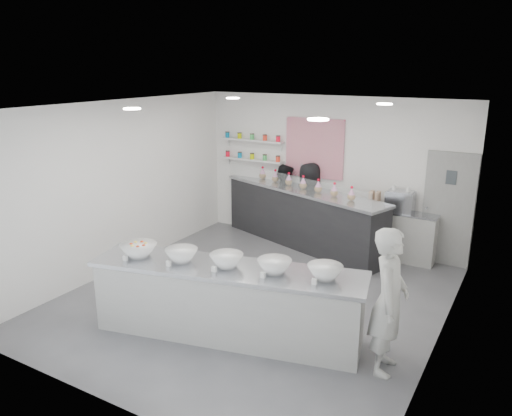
{
  "coord_description": "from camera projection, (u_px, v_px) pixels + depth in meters",
  "views": [
    {
      "loc": [
        3.63,
        -6.23,
        3.57
      ],
      "look_at": [
        -0.22,
        0.4,
        1.36
      ],
      "focal_mm": 35.0,
      "sensor_mm": 36.0,
      "label": 1
    }
  ],
  "objects": [
    {
      "name": "floor",
      "position": [
        255.0,
        298.0,
        7.92
      ],
      "size": [
        6.0,
        6.0,
        0.0
      ],
      "primitive_type": "plane",
      "color": "#515156",
      "rests_on": "ground"
    },
    {
      "name": "ceiling",
      "position": [
        255.0,
        106.0,
        7.08
      ],
      "size": [
        6.0,
        6.0,
        0.0
      ],
      "primitive_type": "plane",
      "rotation": [
        3.14,
        0.0,
        0.0
      ],
      "color": "white",
      "rests_on": "floor"
    },
    {
      "name": "back_wall",
      "position": [
        330.0,
        172.0,
        9.99
      ],
      "size": [
        5.5,
        0.0,
        5.5
      ],
      "primitive_type": "plane",
      "rotation": [
        1.57,
        0.0,
        0.0
      ],
      "color": "white",
      "rests_on": "floor"
    },
    {
      "name": "left_wall",
      "position": [
        121.0,
        186.0,
        8.82
      ],
      "size": [
        0.0,
        6.0,
        6.0
      ],
      "primitive_type": "plane",
      "rotation": [
        1.57,
        0.0,
        1.57
      ],
      "color": "white",
      "rests_on": "floor"
    },
    {
      "name": "right_wall",
      "position": [
        447.0,
        238.0,
        6.17
      ],
      "size": [
        0.0,
        6.0,
        6.0
      ],
      "primitive_type": "plane",
      "rotation": [
        1.57,
        0.0,
        -1.57
      ],
      "color": "white",
      "rests_on": "floor"
    },
    {
      "name": "back_door",
      "position": [
        448.0,
        210.0,
        8.99
      ],
      "size": [
        0.88,
        0.04,
        2.1
      ],
      "primitive_type": "cube",
      "color": "gray",
      "rests_on": "floor"
    },
    {
      "name": "pattern_panel",
      "position": [
        314.0,
        148.0,
        10.02
      ],
      "size": [
        1.25,
        0.03,
        1.2
      ],
      "primitive_type": "cube",
      "color": "#BB113D",
      "rests_on": "back_wall"
    },
    {
      "name": "jar_shelf_lower",
      "position": [
        253.0,
        160.0,
        10.73
      ],
      "size": [
        1.45,
        0.22,
        0.04
      ],
      "primitive_type": "cube",
      "color": "silver",
      "rests_on": "back_wall"
    },
    {
      "name": "jar_shelf_upper",
      "position": [
        253.0,
        140.0,
        10.61
      ],
      "size": [
        1.45,
        0.22,
        0.04
      ],
      "primitive_type": "cube",
      "color": "silver",
      "rests_on": "back_wall"
    },
    {
      "name": "preserve_jars",
      "position": [
        252.0,
        147.0,
        10.63
      ],
      "size": [
        1.45,
        0.1,
        0.56
      ],
      "primitive_type": null,
      "color": "#FA0B26",
      "rests_on": "jar_shelf_lower"
    },
    {
      "name": "downlight_0",
      "position": [
        132.0,
        109.0,
        6.93
      ],
      "size": [
        0.24,
        0.24,
        0.02
      ],
      "primitive_type": "cylinder",
      "color": "white",
      "rests_on": "ceiling"
    },
    {
      "name": "downlight_1",
      "position": [
        318.0,
        119.0,
        5.58
      ],
      "size": [
        0.24,
        0.24,
        0.02
      ],
      "primitive_type": "cylinder",
      "color": "white",
      "rests_on": "ceiling"
    },
    {
      "name": "downlight_2",
      "position": [
        233.0,
        98.0,
        9.09
      ],
      "size": [
        0.24,
        0.24,
        0.02
      ],
      "primitive_type": "cylinder",
      "color": "white",
      "rests_on": "ceiling"
    },
    {
      "name": "downlight_3",
      "position": [
        385.0,
        104.0,
        7.74
      ],
      "size": [
        0.24,
        0.24,
        0.02
      ],
      "primitive_type": "cylinder",
      "color": "white",
      "rests_on": "ceiling"
    },
    {
      "name": "prep_counter",
      "position": [
        227.0,
        301.0,
        6.71
      ],
      "size": [
        3.78,
        1.65,
        1.01
      ],
      "primitive_type": "cube",
      "rotation": [
        0.0,
        0.0,
        0.23
      ],
      "color": "#A0A09C",
      "rests_on": "floor"
    },
    {
      "name": "back_bar",
      "position": [
        302.0,
        217.0,
        10.09
      ],
      "size": [
        3.86,
        1.88,
        1.19
      ],
      "primitive_type": "cube",
      "rotation": [
        0.0,
        0.0,
        -0.32
      ],
      "color": "black",
      "rests_on": "floor"
    },
    {
      "name": "sneeze_guard",
      "position": [
        291.0,
        184.0,
        9.67
      ],
      "size": [
        3.59,
        1.21,
        0.32
      ],
      "primitive_type": "cube",
      "rotation": [
        0.0,
        0.0,
        -0.32
      ],
      "color": "white",
      "rests_on": "back_bar"
    },
    {
      "name": "espresso_ledge",
      "position": [
        401.0,
        236.0,
        9.35
      ],
      "size": [
        1.27,
        0.4,
        0.94
      ],
      "primitive_type": "cube",
      "color": "#A0A09C",
      "rests_on": "floor"
    },
    {
      "name": "espresso_machine",
      "position": [
        400.0,
        202.0,
        9.2
      ],
      "size": [
        0.5,
        0.34,
        0.38
      ],
      "primitive_type": "cube",
      "color": "#93969E",
      "rests_on": "espresso_ledge"
    },
    {
      "name": "cup_stacks",
      "position": [
        374.0,
        200.0,
        9.44
      ],
      "size": [
        0.24,
        0.24,
        0.32
      ],
      "primitive_type": null,
      "color": "tan",
      "rests_on": "espresso_ledge"
    },
    {
      "name": "prep_bowls",
      "position": [
        227.0,
        261.0,
        6.54
      ],
      "size": [
        3.09,
        1.22,
        0.18
      ],
      "primitive_type": null,
      "rotation": [
        0.0,
        0.0,
        0.23
      ],
      "color": "white",
      "rests_on": "prep_counter"
    },
    {
      "name": "label_cards",
      "position": [
        195.0,
        277.0,
        6.18
      ],
      "size": [
        2.66,
        0.04,
        0.07
      ],
      "primitive_type": null,
      "color": "white",
      "rests_on": "prep_counter"
    },
    {
      "name": "cookie_bags",
      "position": [
        303.0,
        182.0,
        9.89
      ],
      "size": [
        2.46,
        0.95,
        0.27
      ],
      "primitive_type": null,
      "rotation": [
        0.0,
        0.0,
        -0.32
      ],
      "color": "#F48ED3",
      "rests_on": "back_bar"
    },
    {
      "name": "woman_prep",
      "position": [
        389.0,
        301.0,
        5.84
      ],
      "size": [
        0.51,
        0.71,
        1.81
      ],
      "primitive_type": "imported",
      "rotation": [
        0.0,
        0.0,
        1.7
      ],
      "color": "#B7B7B1",
      "rests_on": "floor"
    },
    {
      "name": "staff_left",
      "position": [
        284.0,
        201.0,
        10.51
      ],
      "size": [
        0.89,
        0.76,
        1.59
      ],
      "primitive_type": "imported",
      "rotation": [
        0.0,
        0.0,
        2.9
      ],
      "color": "black",
      "rests_on": "floor"
    },
    {
      "name": "staff_right",
      "position": [
        309.0,
        203.0,
        10.22
      ],
      "size": [
        0.9,
        0.67,
        1.68
      ],
      "primitive_type": "imported",
      "rotation": [
        0.0,
        0.0,
        2.97
      ],
      "color": "black",
      "rests_on": "floor"
    }
  ]
}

